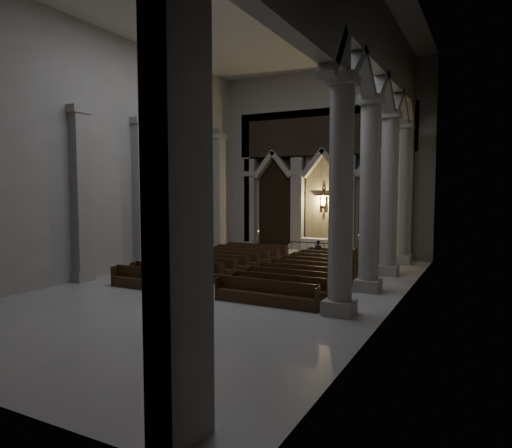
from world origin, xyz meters
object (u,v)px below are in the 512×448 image
Objects in this scene: altar at (314,245)px; pews at (260,270)px; candle_stand_left at (258,248)px; candle_stand_right at (358,254)px; altar_rail at (307,247)px; worshipper at (318,252)px.

pews is (0.24, -8.35, -0.30)m from altar.
candle_stand_right is (6.57, 0.11, 0.01)m from candle_stand_left.
worshipper is (1.27, -1.59, -0.02)m from altar_rail.
altar_rail is 2.04m from worshipper.
worshipper is at bearing -20.80° from candle_stand_left.
worshipper is (4.74, -1.80, 0.25)m from candle_stand_left.
worshipper is at bearing -66.64° from altar.
altar_rail is at bearing 90.00° from pews.
candle_stand_left is 0.15× the size of pews.
candle_stand_left is at bearing -179.07° from candle_stand_right.
altar_rail is 0.53× the size of pews.
candle_stand_left reaches higher than altar_rail.
candle_stand_left reaches higher than altar.
candle_stand_left reaches higher than pews.
candle_stand_left is at bearing 176.54° from altar_rail.
candle_stand_left is 0.98× the size of candle_stand_right.
worshipper is (-1.83, -1.91, 0.24)m from candle_stand_right.
candle_stand_left reaches higher than worshipper.
altar_rail reaches higher than pews.
pews is at bearing -88.33° from altar.
candle_stand_left is 5.08m from worshipper.
altar is at bearing 154.36° from candle_stand_right.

